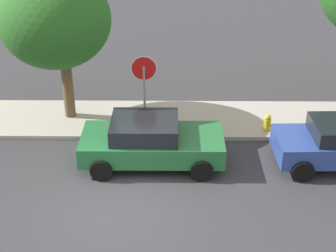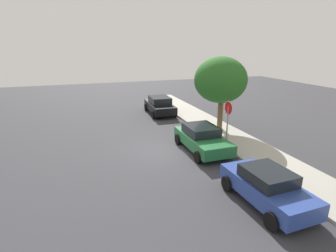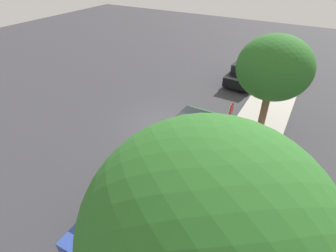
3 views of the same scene
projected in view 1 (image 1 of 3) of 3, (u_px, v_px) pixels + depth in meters
ground_plane at (120, 204)px, 13.71m from camera, size 60.00×60.00×0.00m
sidewalk_curb at (133, 119)px, 17.89m from camera, size 32.00×2.71×0.14m
stop_sign at (144, 81)px, 16.23m from camera, size 0.81×0.08×2.74m
parked_car_green at (151, 141)px, 15.21m from camera, size 4.21×2.11×1.44m
street_tree_mid_block at (55, 20)px, 16.37m from camera, size 3.61×3.61×5.15m
fire_hydrant at (267, 124)px, 16.94m from camera, size 0.30×0.22×0.72m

